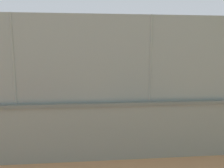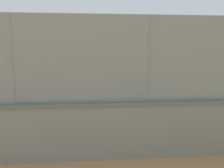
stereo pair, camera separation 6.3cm
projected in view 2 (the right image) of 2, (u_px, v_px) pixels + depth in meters
The scene contains 6 objects.
ground_plane at pixel (103, 85), 16.80m from camera, with size 260.00×260.00×0.00m, color tan.
perimeter_wall at pixel (147, 128), 5.22m from camera, with size 25.16×0.61×1.40m.
fence_panel_on_wall at pixel (149, 59), 4.96m from camera, with size 24.72×0.30×2.00m.
player_crossing_court at pixel (46, 87), 10.02m from camera, with size 0.84×1.08×1.57m.
player_baseline_waiting at pixel (136, 71), 18.32m from camera, with size 0.87×1.05×1.58m.
sports_ball at pixel (25, 90), 7.88m from camera, with size 0.23×0.23×0.23m, color #3399D8.
Camera 2 is at (0.54, 16.61, 2.56)m, focal length 34.20 mm.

